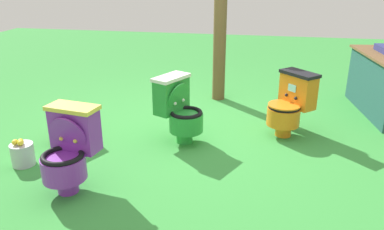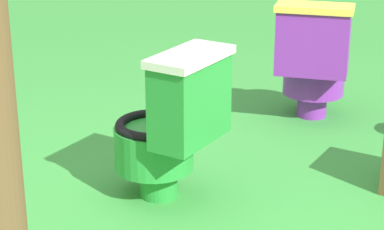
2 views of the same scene
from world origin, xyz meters
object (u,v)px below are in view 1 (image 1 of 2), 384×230
toilet_purple (69,149)px  lemon_bucket (22,154)px  toilet_green (179,109)px  small_crate (70,125)px  wooden_post (220,34)px  toilet_orange (290,104)px

toilet_purple → lemon_bucket: size_ratio=2.63×
toilet_green → small_crate: size_ratio=2.04×
wooden_post → lemon_bucket: size_ratio=6.83×
small_crate → lemon_bucket: (0.63, -0.18, -0.06)m
toilet_green → toilet_orange: same height
toilet_orange → toilet_purple: size_ratio=1.00×
toilet_green → lemon_bucket: toilet_green is taller
toilet_purple → wooden_post: (-2.68, 0.94, 0.57)m
toilet_orange → wooden_post: wooden_post is taller
toilet_green → small_crate: (0.21, -1.19, -0.20)m
toilet_green → toilet_orange: 1.26m
wooden_post → toilet_green: bearing=-8.8°
toilet_purple → small_crate: bearing=-52.9°
small_crate → lemon_bucket: bearing=-16.0°
small_crate → lemon_bucket: size_ratio=1.29×
lemon_bucket → toilet_orange: bearing=116.0°
toilet_green → toilet_orange: (-0.41, 1.19, -0.00)m
toilet_purple → wooden_post: wooden_post is taller
toilet_orange → lemon_bucket: bearing=72.2°
toilet_green → wooden_post: wooden_post is taller
small_crate → wooden_post: bearing=140.7°
toilet_orange → toilet_purple: (1.54, -1.89, 0.00)m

